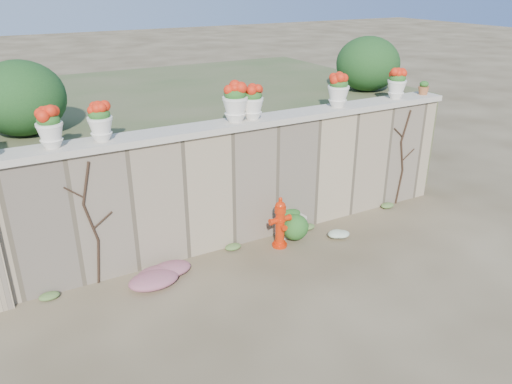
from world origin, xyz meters
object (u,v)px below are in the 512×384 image
planter_box (289,222)px  urn_pot_0 (50,128)px  terracotta_pot (424,88)px  fire_hydrant (280,222)px

planter_box → urn_pot_0: size_ratio=1.04×
planter_box → urn_pot_0: bearing=170.8°
planter_box → urn_pot_0: 4.24m
urn_pot_0 → terracotta_pot: (6.79, -0.00, -0.15)m
planter_box → terracotta_pot: bearing=-0.7°
fire_hydrant → urn_pot_0: 3.80m
planter_box → fire_hydrant: bearing=-145.8°
urn_pot_0 → planter_box: bearing=-3.9°
fire_hydrant → planter_box: bearing=39.4°
planter_box → terracotta_pot: 3.75m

